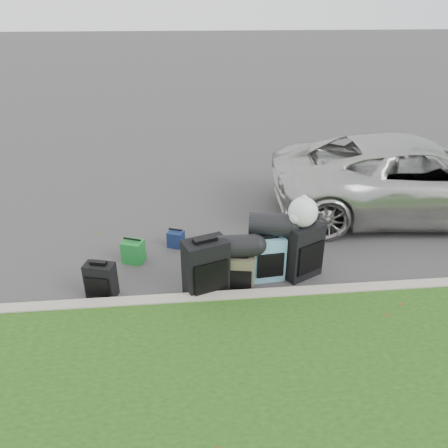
{
  "coord_description": "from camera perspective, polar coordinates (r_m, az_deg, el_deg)",
  "views": [
    {
      "loc": [
        -0.67,
        -5.54,
        3.49
      ],
      "look_at": [
        -0.1,
        0.2,
        0.55
      ],
      "focal_mm": 35.0,
      "sensor_mm": 36.0,
      "label": 1
    }
  ],
  "objects": [
    {
      "name": "tote_navy",
      "position": [
        6.98,
        -6.3,
        -1.96
      ],
      "size": [
        0.29,
        0.27,
        0.26
      ],
      "primitive_type": "cube",
      "rotation": [
        0.0,
        0.0,
        -0.38
      ],
      "color": "#16244E",
      "rests_on": "ground"
    },
    {
      "name": "suitcase_large_black_left",
      "position": [
        5.71,
        -2.41,
        -5.77
      ],
      "size": [
        0.64,
        0.5,
        0.8
      ],
      "primitive_type": "cube",
      "rotation": [
        0.0,
        0.0,
        0.34
      ],
      "color": "black",
      "rests_on": "ground"
    },
    {
      "name": "duffel_left",
      "position": [
        5.68,
        1.5,
        -2.87
      ],
      "size": [
        0.55,
        0.31,
        0.29
      ],
      "primitive_type": "cylinder",
      "rotation": [
        0.0,
        1.57,
        -0.03
      ],
      "color": "black",
      "rests_on": "suitcase_olive"
    },
    {
      "name": "suitcase_teal",
      "position": [
        6.09,
        5.72,
        -4.42
      ],
      "size": [
        0.48,
        0.31,
        0.65
      ],
      "primitive_type": "cube",
      "rotation": [
        0.0,
        0.0,
        0.09
      ],
      "color": "teal",
      "rests_on": "ground"
    },
    {
      "name": "curb",
      "position": [
        5.72,
        2.21,
        -9.68
      ],
      "size": [
        120.0,
        0.18,
        0.15
      ],
      "primitive_type": "cube",
      "color": "#9E937F",
      "rests_on": "ground"
    },
    {
      "name": "suitcase_olive",
      "position": [
        5.86,
        2.15,
        -6.46
      ],
      "size": [
        0.41,
        0.3,
        0.51
      ],
      "primitive_type": "cube",
      "rotation": [
        0.0,
        0.0,
        -0.18
      ],
      "color": "#44402C",
      "rests_on": "ground"
    },
    {
      "name": "duffel_right",
      "position": [
        5.93,
        5.99,
        -0.05
      ],
      "size": [
        0.61,
        0.42,
        0.31
      ],
      "primitive_type": "cylinder",
      "rotation": [
        0.0,
        1.57,
        -0.2
      ],
      "color": "black",
      "rests_on": "suitcase_teal"
    },
    {
      "name": "suitcase_small_black",
      "position": [
        5.97,
        -15.78,
        -7.08
      ],
      "size": [
        0.43,
        0.31,
        0.48
      ],
      "primitive_type": "cube",
      "rotation": [
        0.0,
        0.0,
        -0.27
      ],
      "color": "black",
      "rests_on": "ground"
    },
    {
      "name": "suv",
      "position": [
        8.53,
        23.59,
        5.61
      ],
      "size": [
        5.23,
        2.8,
        1.4
      ],
      "primitive_type": "imported",
      "rotation": [
        0.0,
        0.0,
        1.47
      ],
      "color": "#B7B7B2",
      "rests_on": "ground"
    },
    {
      "name": "ground",
      "position": [
        6.58,
        1.04,
        -5.02
      ],
      "size": [
        120.0,
        120.0,
        0.0
      ],
      "primitive_type": "plane",
      "color": "#383535",
      "rests_on": "ground"
    },
    {
      "name": "trash_bag",
      "position": [
        5.9,
        10.28,
        1.55
      ],
      "size": [
        0.4,
        0.4,
        0.4
      ],
      "primitive_type": "sphere",
      "color": "white",
      "rests_on": "suitcase_large_black_right"
    },
    {
      "name": "tote_green",
      "position": [
        6.66,
        -11.76,
        -3.52
      ],
      "size": [
        0.36,
        0.33,
        0.34
      ],
      "primitive_type": "cube",
      "rotation": [
        0.0,
        0.0,
        -0.37
      ],
      "color": "#1A772A",
      "rests_on": "ground"
    },
    {
      "name": "suitcase_large_black_right",
      "position": [
        6.19,
        10.18,
        -3.4
      ],
      "size": [
        0.62,
        0.53,
        0.8
      ],
      "primitive_type": "cube",
      "rotation": [
        0.0,
        0.0,
        0.49
      ],
      "color": "black",
      "rests_on": "ground"
    }
  ]
}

